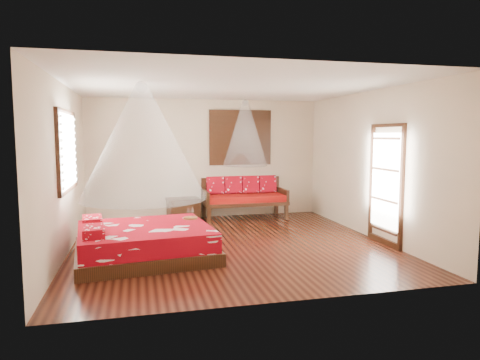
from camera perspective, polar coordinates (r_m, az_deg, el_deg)
name	(u,v)px	position (r m, az deg, el deg)	size (l,w,h in m)	color
room	(230,167)	(7.55, -1.34, 1.76)	(5.54, 5.54, 2.84)	black
bed	(144,242)	(7.10, -12.69, -8.06)	(2.32, 2.14, 0.64)	black
daybed	(244,196)	(10.15, 0.49, -2.13)	(1.94, 0.86, 0.98)	black
storage_chest	(184,209)	(10.01, -7.54, -3.85)	(0.81, 0.64, 0.51)	black
shutter_panel	(240,138)	(10.36, 0.05, 5.68)	(1.52, 0.06, 1.32)	black
window_left	(68,151)	(7.64, -22.00, 3.63)	(0.10, 1.74, 1.34)	black
glazed_door	(386,185)	(8.06, 18.85, -0.65)	(0.08, 1.02, 2.16)	black
wine_tray	(190,216)	(7.55, -6.62, -4.77)	(0.25, 0.25, 0.20)	brown
mosquito_net_main	(143,142)	(6.89, -12.84, 4.95)	(1.98, 1.98, 1.80)	white
mosquito_net_daybed	(245,133)	(9.91, 0.69, 6.24)	(1.03, 1.03, 1.50)	white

